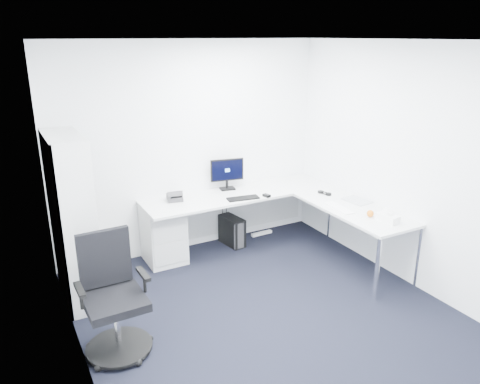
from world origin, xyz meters
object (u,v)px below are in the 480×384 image
monitor (227,174)px  laptop (357,192)px  bookshelf (72,220)px  l_desk (255,229)px  task_chair (115,298)px

monitor → laptop: monitor is taller
bookshelf → monitor: bearing=13.9°
l_desk → bookshelf: (-2.17, 0.05, 0.52)m
monitor → l_desk: bearing=-69.2°
monitor → laptop: bearing=-34.0°
l_desk → laptop: size_ratio=7.79×
bookshelf → task_chair: bearing=-83.9°
l_desk → task_chair: task_chair is taller
l_desk → monitor: bearing=100.1°
bookshelf → l_desk: bearing=-1.3°
bookshelf → laptop: size_ratio=5.37×
bookshelf → laptop: bookshelf is taller
task_chair → monitor: bearing=39.1°
laptop → bookshelf: bearing=162.3°
task_chair → monitor: monitor is taller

